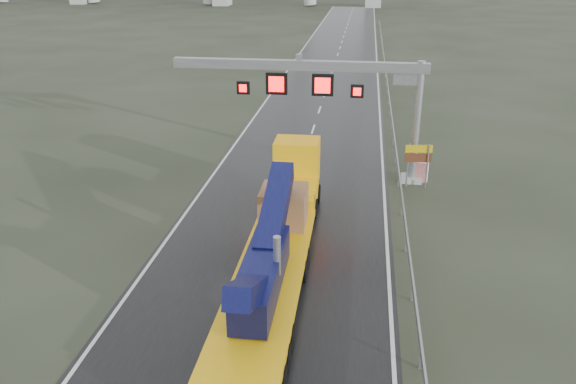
# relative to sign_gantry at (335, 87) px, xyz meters

# --- Properties ---
(ground) EXTENTS (400.00, 400.00, 0.00)m
(ground) POSITION_rel_sign_gantry_xyz_m (-2.10, -17.99, -5.61)
(ground) COLOR #282C1F
(ground) RESTS_ON ground
(road) EXTENTS (11.00, 200.00, 0.02)m
(road) POSITION_rel_sign_gantry_xyz_m (-2.10, 22.01, -5.60)
(road) COLOR black
(road) RESTS_ON ground
(guardrail) EXTENTS (0.20, 140.00, 1.40)m
(guardrail) POSITION_rel_sign_gantry_xyz_m (4.00, 12.01, -4.91)
(guardrail) COLOR gray
(guardrail) RESTS_ON ground
(sign_gantry) EXTENTS (14.90, 1.20, 7.42)m
(sign_gantry) POSITION_rel_sign_gantry_xyz_m (0.00, 0.00, 0.00)
(sign_gantry) COLOR silver
(sign_gantry) RESTS_ON ground
(heavy_haul_truck) EXTENTS (2.81, 18.14, 4.25)m
(heavy_haul_truck) POSITION_rel_sign_gantry_xyz_m (-1.69, -10.24, -3.96)
(heavy_haul_truck) COLOR #FFB80E
(heavy_haul_truck) RESTS_ON ground
(exit_sign_pair) EXTENTS (1.55, 0.27, 2.67)m
(exit_sign_pair) POSITION_rel_sign_gantry_xyz_m (5.00, -0.99, -3.75)
(exit_sign_pair) COLOR gray
(exit_sign_pair) RESTS_ON ground
(striped_barrier) EXTENTS (0.79, 0.57, 1.21)m
(striped_barrier) POSITION_rel_sign_gantry_xyz_m (5.39, 0.01, -5.01)
(striped_barrier) COLOR red
(striped_barrier) RESTS_ON ground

